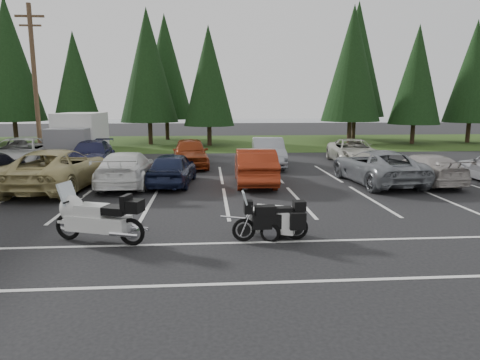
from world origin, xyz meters
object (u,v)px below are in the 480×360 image
object	(u,v)px
car_far_1	(92,155)
car_far_2	(190,153)
car_near_5	(255,166)
car_near_6	(377,167)
car_far_0	(20,154)
car_near_4	(173,169)
car_near_2	(58,169)
car_far_3	(268,152)
car_near_7	(423,169)
cargo_trailer	(274,222)
touring_motorcycle	(98,213)
adventure_motorcycle	(271,215)
utility_pole	(35,82)
box_truck	(77,138)
car_far_4	(353,151)
car_near_3	(127,169)

from	to	relation	value
car_far_1	car_far_2	distance (m)	5.34
car_near_5	car_near_6	bearing A→B (deg)	178.55
car_far_0	car_near_4	bearing A→B (deg)	-34.80
car_near_2	car_near_5	bearing A→B (deg)	-171.66
car_far_0	car_far_3	xyz separation A→B (m)	(13.38, 0.11, -0.04)
car_far_2	car_near_7	bearing A→B (deg)	-33.01
car_near_2	cargo_trailer	size ratio (longest dim) A/B	3.56
touring_motorcycle	adventure_motorcycle	xyz separation A→B (m)	(4.41, -0.15, -0.11)
car_near_6	cargo_trailer	xyz separation A→B (m)	(-5.69, -7.23, -0.36)
utility_pole	car_near_2	world-z (taller)	utility_pole
utility_pole	box_truck	size ratio (longest dim) A/B	1.61
car_near_2	car_near_7	distance (m)	15.67
car_near_4	car_near_5	bearing A→B (deg)	-174.11
car_far_4	car_near_5	bearing A→B (deg)	-132.17
car_near_6	car_near_7	world-z (taller)	car_near_6
car_near_7	touring_motorcycle	size ratio (longest dim) A/B	1.62
car_near_2	car_far_1	distance (m)	5.69
car_near_5	car_far_1	bearing A→B (deg)	-29.47
car_near_5	adventure_motorcycle	bearing A→B (deg)	88.59
box_truck	car_near_6	world-z (taller)	box_truck
car_near_5	box_truck	bearing A→B (deg)	-36.88
box_truck	car_far_0	bearing A→B (deg)	-125.91
car_near_6	touring_motorcycle	distance (m)	12.65
car_far_0	cargo_trailer	size ratio (longest dim) A/B	3.55
car_near_4	adventure_motorcycle	size ratio (longest dim) A/B	1.90
utility_pole	car_near_7	size ratio (longest dim) A/B	1.97
car_far_0	car_far_4	xyz separation A→B (m)	(18.50, 0.85, -0.13)
car_near_2	car_far_3	world-z (taller)	car_near_2
utility_pole	adventure_motorcycle	size ratio (longest dim) A/B	4.06
car_near_4	car_far_0	world-z (taller)	car_far_0
adventure_motorcycle	touring_motorcycle	bearing A→B (deg)	175.98
car_far_3	box_truck	bearing A→B (deg)	169.28
car_near_4	car_far_0	size ratio (longest dim) A/B	0.70
utility_pole	car_far_3	bearing A→B (deg)	-10.10
utility_pole	car_far_1	xyz separation A→B (m)	(3.56, -2.37, -3.96)
box_truck	car_near_7	world-z (taller)	box_truck
car_near_7	cargo_trailer	size ratio (longest dim) A/B	2.69
box_truck	adventure_motorcycle	distance (m)	18.49
car_near_6	cargo_trailer	world-z (taller)	car_near_6
car_near_6	car_far_1	xyz separation A→B (m)	(-13.77, 5.41, -0.01)
car_far_0	adventure_motorcycle	bearing A→B (deg)	-52.12
touring_motorcycle	car_near_6	bearing A→B (deg)	55.00
car_near_7	car_far_4	bearing A→B (deg)	-86.49
box_truck	car_far_2	distance (m)	7.44
car_near_3	car_far_4	world-z (taller)	car_near_3
box_truck	car_near_3	world-z (taller)	box_truck
car_near_4	touring_motorcycle	xyz separation A→B (m)	(-1.26, -7.72, 0.06)
car_near_2	car_near_3	xyz separation A→B (m)	(2.71, 0.59, -0.10)
car_far_0	car_near_7	bearing A→B (deg)	-20.00
car_far_4	adventure_motorcycle	size ratio (longest dim) A/B	2.30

